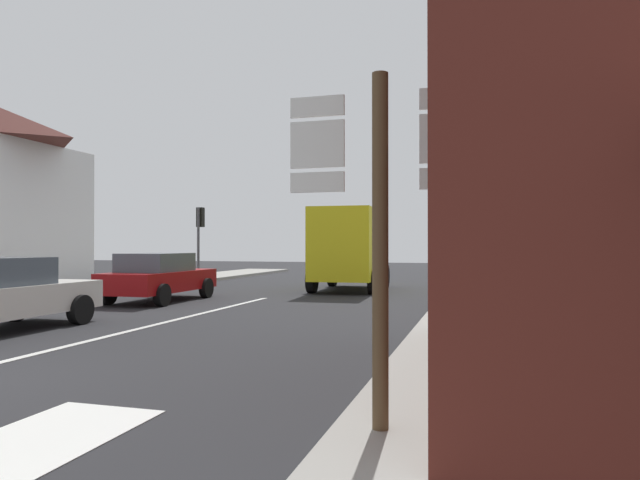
{
  "coord_description": "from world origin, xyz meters",
  "views": [
    {
      "loc": [
        6.76,
        -5.08,
        1.72
      ],
      "look_at": [
        1.74,
        12.36,
        1.88
      ],
      "focal_mm": 31.84,
      "sensor_mm": 36.0,
      "label": 1
    }
  ],
  "objects_px": {
    "traffic_light_far_right": "(457,220)",
    "delivery_truck": "(350,247)",
    "traffic_light_near_right": "(446,211)",
    "traffic_light_far_left": "(200,227)",
    "route_sign_post": "(381,223)",
    "sedan_far": "(159,276)"
  },
  "relations": [
    {
      "from": "delivery_truck",
      "to": "sedan_far",
      "type": "bearing_deg",
      "value": -129.26
    },
    {
      "from": "traffic_light_far_right",
      "to": "traffic_light_far_left",
      "type": "distance_m",
      "value": 11.62
    },
    {
      "from": "delivery_truck",
      "to": "traffic_light_far_left",
      "type": "height_order",
      "value": "traffic_light_far_left"
    },
    {
      "from": "sedan_far",
      "to": "route_sign_post",
      "type": "bearing_deg",
      "value": -50.27
    },
    {
      "from": "traffic_light_near_right",
      "to": "route_sign_post",
      "type": "bearing_deg",
      "value": -89.35
    },
    {
      "from": "traffic_light_far_right",
      "to": "delivery_truck",
      "type": "bearing_deg",
      "value": -158.48
    },
    {
      "from": "delivery_truck",
      "to": "traffic_light_far_right",
      "type": "bearing_deg",
      "value": 21.52
    },
    {
      "from": "route_sign_post",
      "to": "traffic_light_near_right",
      "type": "xyz_separation_m",
      "value": [
        -0.13,
        11.03,
        0.75
      ]
    },
    {
      "from": "sedan_far",
      "to": "traffic_light_far_right",
      "type": "distance_m",
      "value": 11.34
    },
    {
      "from": "traffic_light_far_right",
      "to": "route_sign_post",
      "type": "bearing_deg",
      "value": -89.59
    },
    {
      "from": "route_sign_post",
      "to": "sedan_far",
      "type": "bearing_deg",
      "value": 129.73
    },
    {
      "from": "delivery_truck",
      "to": "traffic_light_near_right",
      "type": "bearing_deg",
      "value": -52.61
    },
    {
      "from": "traffic_light_near_right",
      "to": "traffic_light_far_left",
      "type": "bearing_deg",
      "value": 146.42
    },
    {
      "from": "route_sign_post",
      "to": "traffic_light_far_left",
      "type": "distance_m",
      "value": 22.07
    },
    {
      "from": "delivery_truck",
      "to": "route_sign_post",
      "type": "xyz_separation_m",
      "value": [
        4.01,
        -16.11,
        0.26
      ]
    },
    {
      "from": "traffic_light_near_right",
      "to": "traffic_light_far_left",
      "type": "height_order",
      "value": "traffic_light_near_right"
    },
    {
      "from": "traffic_light_far_left",
      "to": "route_sign_post",
      "type": "bearing_deg",
      "value": -57.98
    },
    {
      "from": "traffic_light_near_right",
      "to": "traffic_light_far_right",
      "type": "distance_m",
      "value": 6.61
    },
    {
      "from": "traffic_light_far_right",
      "to": "traffic_light_near_right",
      "type": "bearing_deg",
      "value": -90.0
    },
    {
      "from": "traffic_light_near_right",
      "to": "delivery_truck",
      "type": "bearing_deg",
      "value": 127.39
    },
    {
      "from": "traffic_light_near_right",
      "to": "traffic_light_far_right",
      "type": "bearing_deg",
      "value": 90.0
    },
    {
      "from": "route_sign_post",
      "to": "traffic_light_far_right",
      "type": "height_order",
      "value": "traffic_light_far_right"
    }
  ]
}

